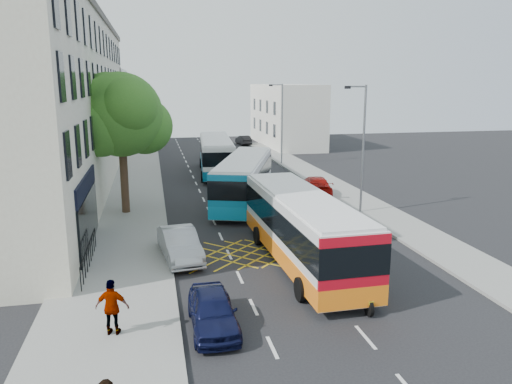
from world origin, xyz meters
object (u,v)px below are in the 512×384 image
bus_mid (244,180)px  parked_car_silver (180,244)px  bus_far (216,155)px  motorbike (361,284)px  distant_car_grey (215,151)px  lamp_near (362,142)px  distant_car_dark (243,140)px  pedestrian_far (112,307)px  bus_near (302,228)px  red_hatchback (315,186)px  parked_car_blue (213,311)px  street_tree (120,116)px  lamp_far (281,119)px

bus_mid → parked_car_silver: 11.55m
bus_far → motorbike: (1.68, -29.13, -0.82)m
motorbike → distant_car_grey: bearing=90.2°
lamp_near → distant_car_dark: (-0.70, 37.33, -3.99)m
motorbike → pedestrian_far: size_ratio=1.17×
bus_near → distant_car_grey: bearing=88.0°
bus_near → motorbike: size_ratio=5.28×
red_hatchback → bus_far: bearing=-51.5°
parked_car_silver → bus_far: bearing=71.0°
bus_far → red_hatchback: (6.15, -10.41, -1.04)m
lamp_near → red_hatchback: lamp_near is taller
distant_car_dark → motorbike: bearing=77.7°
parked_car_blue → distant_car_grey: distant_car_grey is taller
bus_near → parked_car_silver: (-5.53, 1.75, -0.99)m
street_tree → distant_car_grey: bearing=69.7°
street_tree → distant_car_grey: street_tree is taller
distant_car_dark → bus_near: bearing=76.1°
lamp_far → bus_near: bearing=-102.6°
bus_mid → distant_car_grey: size_ratio=2.48×
bus_near → bus_mid: bus_near is taller
bus_far → motorbike: bearing=-82.0°
red_hatchback → pedestrian_far: (-13.41, -19.24, 0.40)m
bus_mid → bus_near: bearing=-69.0°
lamp_far → pedestrian_far: (-14.39, -33.33, -3.52)m
street_tree → parked_car_silver: street_tree is taller
bus_near → distant_car_dark: bearing=81.5°
parked_car_silver → distant_car_grey: (5.85, 32.84, -0.08)m
street_tree → motorbike: (9.26, -15.78, -5.36)m
parked_car_silver → distant_car_dark: 44.88m
motorbike → red_hatchback: bearing=76.1°
parked_car_silver → lamp_far: bearing=58.5°
street_tree → distant_car_dark: bearing=67.8°
distant_car_dark → pedestrian_far: 52.47m
lamp_far → red_hatchback: 14.65m
distant_car_dark → parked_car_silver: bearing=68.8°
street_tree → lamp_near: bearing=-11.4°
lamp_far → motorbike: lamp_far is taller
distant_car_grey → parked_car_blue: bearing=-102.3°
street_tree → pedestrian_far: (0.31, -16.29, -5.19)m
bus_near → red_hatchback: size_ratio=2.42×
parked_car_silver → distant_car_dark: (11.10, 43.48, -0.12)m
bus_far → distant_car_grey: 10.49m
bus_far → parked_car_silver: bearing=-97.0°
bus_far → parked_car_silver: bus_far is taller
bus_far → pedestrian_far: bearing=-99.0°
street_tree → parked_car_blue: 17.63m
bus_far → red_hatchback: size_ratio=2.47×
bus_mid → bus_far: bus_far is taller
street_tree → bus_mid: (7.97, 1.21, -4.57)m
parked_car_blue → lamp_near: bearing=50.1°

